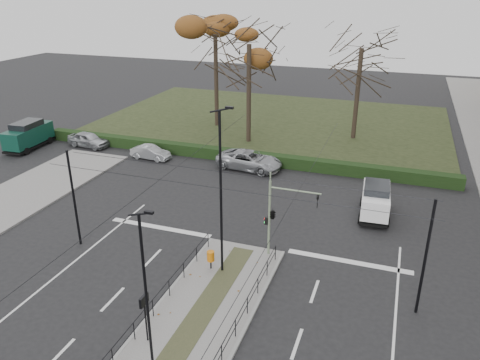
# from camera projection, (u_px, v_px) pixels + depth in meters

# --- Properties ---
(ground) EXTENTS (140.00, 140.00, 0.00)m
(ground) POSITION_uv_depth(u_px,v_px,m) (215.00, 295.00, 23.65)
(ground) COLOR black
(ground) RESTS_ON ground
(median_island) EXTENTS (4.40, 15.00, 0.14)m
(median_island) POSITION_uv_depth(u_px,v_px,m) (194.00, 326.00, 21.45)
(median_island) COLOR #605E5C
(median_island) RESTS_ON ground
(park) EXTENTS (38.00, 26.00, 0.10)m
(park) POSITION_uv_depth(u_px,v_px,m) (272.00, 121.00, 53.27)
(park) COLOR black
(park) RESTS_ON ground
(hedge) EXTENTS (38.00, 1.00, 1.00)m
(hedge) POSITION_uv_depth(u_px,v_px,m) (232.00, 155.00, 41.45)
(hedge) COLOR black
(hedge) RESTS_ON ground
(median_railing) EXTENTS (4.14, 13.24, 0.92)m
(median_railing) POSITION_uv_depth(u_px,v_px,m) (193.00, 311.00, 21.01)
(median_railing) COLOR black
(median_railing) RESTS_ON median_island
(catenary) EXTENTS (20.00, 34.00, 6.00)m
(catenary) POSITION_uv_depth(u_px,v_px,m) (226.00, 221.00, 23.72)
(catenary) COLOR black
(catenary) RESTS_ON ground
(traffic_light) EXTENTS (3.09, 1.77, 4.55)m
(traffic_light) POSITION_uv_depth(u_px,v_px,m) (274.00, 213.00, 25.93)
(traffic_light) COLOR gray
(traffic_light) RESTS_ON median_island
(litter_bin) EXTENTS (0.41, 0.41, 1.06)m
(litter_bin) POSITION_uv_depth(u_px,v_px,m) (211.00, 256.00, 25.35)
(litter_bin) COLOR black
(litter_bin) RESTS_ON median_island
(info_panel) EXTENTS (0.13, 0.61, 2.36)m
(info_panel) POSITION_uv_depth(u_px,v_px,m) (144.00, 305.00, 19.77)
(info_panel) COLOR black
(info_panel) RESTS_ON median_island
(streetlamp_median_near) EXTENTS (0.62, 0.13, 7.43)m
(streetlamp_median_near) POSITION_uv_depth(u_px,v_px,m) (147.00, 299.00, 17.11)
(streetlamp_median_near) COLOR black
(streetlamp_median_near) RESTS_ON median_island
(streetlamp_median_far) EXTENTS (0.76, 0.16, 9.13)m
(streetlamp_median_far) POSITION_uv_depth(u_px,v_px,m) (221.00, 193.00, 23.66)
(streetlamp_median_far) COLOR black
(streetlamp_median_far) RESTS_ON median_island
(parked_car_first) EXTENTS (4.32, 2.06, 1.42)m
(parked_car_first) POSITION_uv_depth(u_px,v_px,m) (88.00, 140.00, 44.83)
(parked_car_first) COLOR #9B9EA2
(parked_car_first) RESTS_ON ground
(parked_car_second) EXTENTS (3.73, 1.52, 1.20)m
(parked_car_second) POSITION_uv_depth(u_px,v_px,m) (151.00, 152.00, 41.76)
(parked_car_second) COLOR #9B9EA2
(parked_car_second) RESTS_ON ground
(parked_car_fourth) EXTENTS (5.83, 3.17, 1.55)m
(parked_car_fourth) POSITION_uv_depth(u_px,v_px,m) (249.00, 160.00, 39.43)
(parked_car_fourth) COLOR #9B9EA2
(parked_car_fourth) RESTS_ON ground
(white_van) EXTENTS (2.17, 4.35, 2.31)m
(white_van) POSITION_uv_depth(u_px,v_px,m) (376.00, 200.00, 31.27)
(white_van) COLOR white
(white_van) RESTS_ON ground
(green_van) EXTENTS (2.40, 5.36, 2.60)m
(green_van) POSITION_uv_depth(u_px,v_px,m) (28.00, 135.00, 44.20)
(green_van) COLOR #0C3428
(green_van) RESTS_ON ground
(rust_tree) EXTENTS (10.61, 10.61, 12.63)m
(rust_tree) POSITION_uv_depth(u_px,v_px,m) (215.00, 34.00, 47.95)
(rust_tree) COLOR black
(rust_tree) RESTS_ON park
(bare_tree_center) EXTENTS (7.52, 7.52, 11.71)m
(bare_tree_center) POSITION_uv_depth(u_px,v_px,m) (361.00, 55.00, 44.20)
(bare_tree_center) COLOR black
(bare_tree_center) RESTS_ON park
(bare_tree_near) EXTENTS (7.26, 7.26, 12.38)m
(bare_tree_near) POSITION_uv_depth(u_px,v_px,m) (249.00, 52.00, 43.04)
(bare_tree_near) COLOR black
(bare_tree_near) RESTS_ON park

